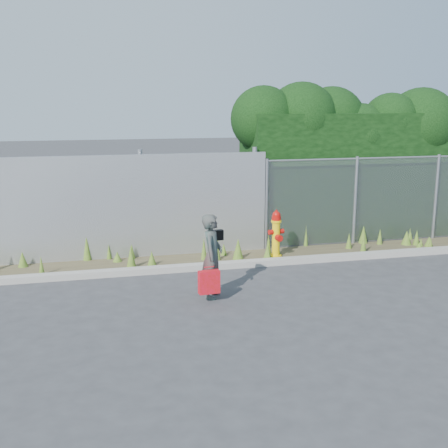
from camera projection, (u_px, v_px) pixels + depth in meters
name	position (u px, v px, depth m)	size (l,w,h in m)	color
ground	(260.00, 297.00, 9.61)	(80.00, 80.00, 0.00)	#353538
curb	(234.00, 264.00, 11.31)	(16.00, 0.22, 0.12)	gray
weed_strip	(236.00, 252.00, 12.01)	(16.00, 1.31, 0.55)	#463D28
corrugated_fence	(66.00, 210.00, 11.50)	(8.50, 0.21, 2.30)	#A5A7AB
chainlink_fence	(396.00, 199.00, 13.20)	(6.50, 0.07, 2.05)	gray
hedge	(376.00, 151.00, 13.92)	(7.70, 1.94, 3.73)	black
fire_hydrant	(276.00, 235.00, 11.92)	(0.35, 0.31, 1.04)	yellow
woman	(212.00, 256.00, 9.48)	(0.53, 0.35, 1.45)	#10665B
red_tote_bag	(209.00, 282.00, 9.26)	(0.35, 0.13, 0.46)	#B5150A
black_shoulder_bag	(216.00, 235.00, 9.65)	(0.24, 0.10, 0.18)	black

